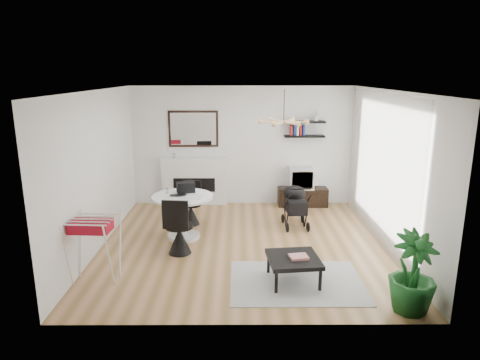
{
  "coord_description": "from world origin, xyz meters",
  "views": [
    {
      "loc": [
        -0.09,
        -7.12,
        2.99
      ],
      "look_at": [
        -0.06,
        0.4,
        1.09
      ],
      "focal_mm": 32.0,
      "sensor_mm": 36.0,
      "label": 1
    }
  ],
  "objects_px": {
    "crt_tv": "(301,178)",
    "dining_table": "(183,210)",
    "fireplace": "(194,175)",
    "drying_rack": "(94,248)",
    "stroller": "(295,207)",
    "potted_plant": "(413,273)",
    "tv_console": "(303,197)",
    "coffee_table": "(294,260)"
  },
  "relations": [
    {
      "from": "fireplace",
      "to": "crt_tv",
      "type": "distance_m",
      "value": 2.44
    },
    {
      "from": "fireplace",
      "to": "drying_rack",
      "type": "xyz_separation_m",
      "value": [
        -1.08,
        -3.78,
        -0.17
      ]
    },
    {
      "from": "tv_console",
      "to": "coffee_table",
      "type": "xyz_separation_m",
      "value": [
        -0.67,
        -3.69,
        0.13
      ]
    },
    {
      "from": "drying_rack",
      "to": "potted_plant",
      "type": "distance_m",
      "value": 4.37
    },
    {
      "from": "tv_console",
      "to": "drying_rack",
      "type": "relative_size",
      "value": 1.14
    },
    {
      "from": "crt_tv",
      "to": "stroller",
      "type": "height_order",
      "value": "crt_tv"
    },
    {
      "from": "potted_plant",
      "to": "tv_console",
      "type": "bearing_deg",
      "value": 99.24
    },
    {
      "from": "coffee_table",
      "to": "potted_plant",
      "type": "height_order",
      "value": "potted_plant"
    },
    {
      "from": "crt_tv",
      "to": "potted_plant",
      "type": "xyz_separation_m",
      "value": [
        0.78,
        -4.48,
        -0.13
      ]
    },
    {
      "from": "tv_console",
      "to": "dining_table",
      "type": "distance_m",
      "value": 3.19
    },
    {
      "from": "dining_table",
      "to": "potted_plant",
      "type": "relative_size",
      "value": 1.05
    },
    {
      "from": "crt_tv",
      "to": "dining_table",
      "type": "height_order",
      "value": "crt_tv"
    },
    {
      "from": "crt_tv",
      "to": "drying_rack",
      "type": "relative_size",
      "value": 0.56
    },
    {
      "from": "stroller",
      "to": "coffee_table",
      "type": "distance_m",
      "value": 2.37
    },
    {
      "from": "dining_table",
      "to": "drying_rack",
      "type": "xyz_separation_m",
      "value": [
        -1.08,
        -1.69,
        -0.02
      ]
    },
    {
      "from": "drying_rack",
      "to": "potted_plant",
      "type": "relative_size",
      "value": 0.92
    },
    {
      "from": "drying_rack",
      "to": "stroller",
      "type": "relative_size",
      "value": 1.08
    },
    {
      "from": "fireplace",
      "to": "tv_console",
      "type": "height_order",
      "value": "fireplace"
    },
    {
      "from": "stroller",
      "to": "crt_tv",
      "type": "bearing_deg",
      "value": 73.69
    },
    {
      "from": "drying_rack",
      "to": "potted_plant",
      "type": "xyz_separation_m",
      "value": [
        4.3,
        -0.83,
        0.02
      ]
    },
    {
      "from": "stroller",
      "to": "dining_table",
      "type": "bearing_deg",
      "value": -167.65
    },
    {
      "from": "potted_plant",
      "to": "dining_table",
      "type": "bearing_deg",
      "value": 141.97
    },
    {
      "from": "crt_tv",
      "to": "dining_table",
      "type": "xyz_separation_m",
      "value": [
        -2.44,
        -1.96,
        -0.12
      ]
    },
    {
      "from": "fireplace",
      "to": "tv_console",
      "type": "distance_m",
      "value": 2.53
    },
    {
      "from": "crt_tv",
      "to": "potted_plant",
      "type": "height_order",
      "value": "potted_plant"
    },
    {
      "from": "drying_rack",
      "to": "coffee_table",
      "type": "bearing_deg",
      "value": 2.66
    },
    {
      "from": "crt_tv",
      "to": "coffee_table",
      "type": "bearing_deg",
      "value": -99.59
    },
    {
      "from": "fireplace",
      "to": "tv_console",
      "type": "relative_size",
      "value": 1.93
    },
    {
      "from": "dining_table",
      "to": "stroller",
      "type": "bearing_deg",
      "value": 16.1
    },
    {
      "from": "fireplace",
      "to": "drying_rack",
      "type": "distance_m",
      "value": 3.93
    },
    {
      "from": "dining_table",
      "to": "tv_console",
      "type": "bearing_deg",
      "value": 38.21
    },
    {
      "from": "crt_tv",
      "to": "stroller",
      "type": "distance_m",
      "value": 1.4
    },
    {
      "from": "tv_console",
      "to": "dining_table",
      "type": "bearing_deg",
      "value": -141.79
    },
    {
      "from": "stroller",
      "to": "potted_plant",
      "type": "bearing_deg",
      "value": -74.78
    },
    {
      "from": "tv_console",
      "to": "potted_plant",
      "type": "bearing_deg",
      "value": -80.76
    },
    {
      "from": "dining_table",
      "to": "coffee_table",
      "type": "height_order",
      "value": "dining_table"
    },
    {
      "from": "coffee_table",
      "to": "potted_plant",
      "type": "bearing_deg",
      "value": -29.35
    },
    {
      "from": "stroller",
      "to": "potted_plant",
      "type": "xyz_separation_m",
      "value": [
        1.08,
        -3.14,
        0.14
      ]
    },
    {
      "from": "fireplace",
      "to": "potted_plant",
      "type": "height_order",
      "value": "fireplace"
    },
    {
      "from": "tv_console",
      "to": "stroller",
      "type": "height_order",
      "value": "stroller"
    },
    {
      "from": "drying_rack",
      "to": "coffee_table",
      "type": "relative_size",
      "value": 1.22
    },
    {
      "from": "fireplace",
      "to": "stroller",
      "type": "relative_size",
      "value": 2.39
    }
  ]
}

